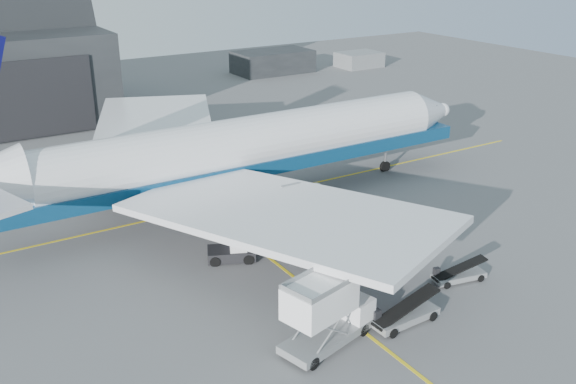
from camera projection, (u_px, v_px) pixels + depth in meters
ground at (330, 306)px, 43.42m from camera, size 200.00×200.00×0.00m
taxi_lines at (242, 237)px, 53.42m from camera, size 80.00×42.12×0.02m
distant_bldg_a at (273, 72)px, 118.92m from camera, size 14.00×8.00×4.00m
distant_bldg_b at (359, 67)px, 124.10m from camera, size 8.00×6.00×2.80m
airliner at (229, 152)px, 57.60m from camera, size 54.19×52.55×19.02m
catering_truck at (326, 313)px, 38.42m from camera, size 6.94×3.96×4.50m
pushback_tug at (233, 252)px, 49.46m from camera, size 4.14×3.34×1.68m
belt_loader_a at (404, 315)px, 41.20m from camera, size 5.11×1.93×1.94m
belt_loader_b at (458, 275)px, 46.37m from camera, size 4.29×2.10×1.60m
traffic_cone at (381, 274)px, 46.90m from camera, size 0.41×0.41×0.59m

